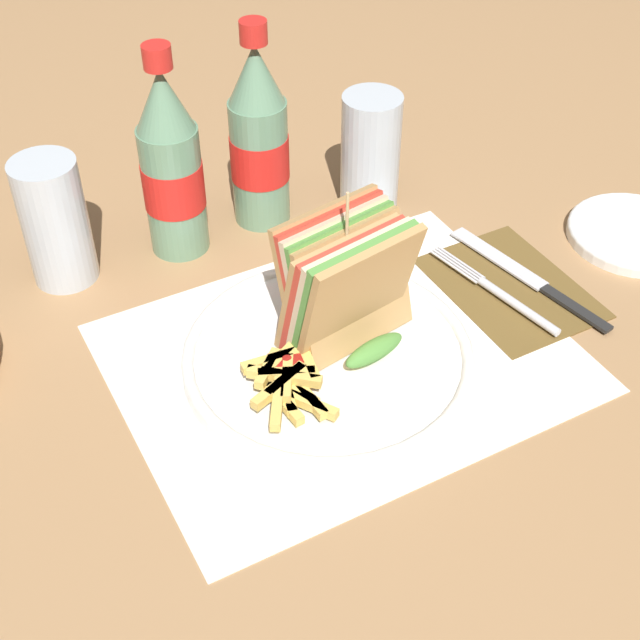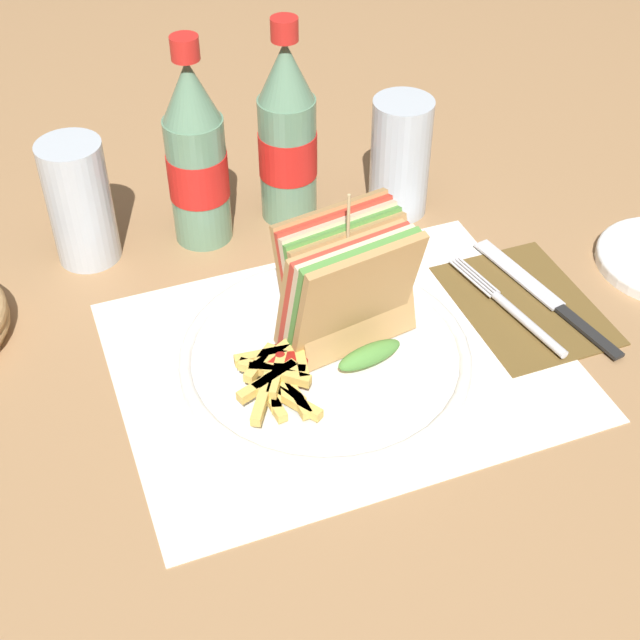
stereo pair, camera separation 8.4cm
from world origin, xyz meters
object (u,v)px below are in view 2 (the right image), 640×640
plate_main (327,357)px  coke_bottle_near (196,158)px  club_sandwich (347,287)px  knife (547,297)px  glass_near (400,164)px  fork (517,314)px  glass_far (81,210)px  coke_bottle_far (287,137)px

plate_main → coke_bottle_near: size_ratio=1.18×
plate_main → club_sandwich: size_ratio=1.71×
plate_main → knife: 0.24m
glass_near → plate_main: bearing=-128.5°
club_sandwich → glass_near: club_sandwich is taller
plate_main → glass_near: size_ratio=1.99×
fork → glass_near: (-0.03, 0.22, 0.05)m
club_sandwich → glass_near: size_ratio=1.16×
plate_main → glass_far: glass_far is taller
fork → knife: (0.04, 0.01, -0.00)m
plate_main → glass_far: 0.31m
club_sandwich → glass_far: bearing=131.1°
plate_main → coke_bottle_far: 0.27m
glass_near → knife: bearing=-70.4°
plate_main → club_sandwich: club_sandwich is taller
coke_bottle_near → coke_bottle_far: 0.10m
coke_bottle_far → fork: bearing=-59.7°
glass_far → coke_bottle_near: bearing=-3.7°
coke_bottle_near → glass_near: (0.22, -0.03, -0.04)m
plate_main → knife: bearing=1.4°
coke_bottle_near → glass_far: coke_bottle_near is taller
coke_bottle_far → glass_far: 0.23m
fork → coke_bottle_near: size_ratio=0.74×
glass_near → glass_far: size_ratio=1.00×
coke_bottle_far → glass_near: coke_bottle_far is taller
plate_main → fork: size_ratio=1.60×
knife → glass_far: (-0.43, 0.25, 0.05)m
fork → glass_far: 0.46m
coke_bottle_near → coke_bottle_far: size_ratio=1.00×
club_sandwich → fork: size_ratio=0.93×
plate_main → coke_bottle_far: size_ratio=1.18×
plate_main → glass_far: size_ratio=1.99×
knife → coke_bottle_far: (-0.19, 0.24, 0.09)m
coke_bottle_near → glass_near: coke_bottle_near is taller
coke_bottle_near → glass_far: (-0.13, 0.01, -0.04)m
club_sandwich → coke_bottle_near: 0.24m
glass_near → glass_far: 0.35m
plate_main → glass_near: 0.28m
fork → coke_bottle_far: (-0.15, 0.26, 0.09)m
club_sandwich → knife: size_ratio=0.76×
knife → glass_near: glass_near is taller
plate_main → knife: plate_main is taller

